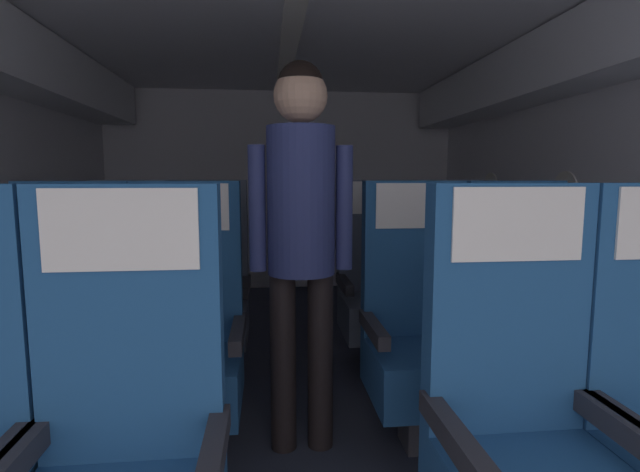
{
  "coord_description": "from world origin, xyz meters",
  "views": [
    {
      "loc": [
        -0.15,
        0.22,
        1.17
      ],
      "look_at": [
        0.13,
        2.8,
        0.85
      ],
      "focal_mm": 26.88,
      "sensor_mm": 36.0,
      "label": 1
    }
  ],
  "objects": [
    {
      "name": "seat_a_left_aisle",
      "position": [
        -0.51,
        1.33,
        0.48
      ],
      "size": [
        0.49,
        0.47,
        1.16
      ],
      "color": "#38383D",
      "rests_on": "ground"
    },
    {
      "name": "seat_c_left_aisle",
      "position": [
        -0.51,
        3.06,
        0.48
      ],
      "size": [
        0.49,
        0.47,
        1.16
      ],
      "color": "#38383D",
      "rests_on": "ground"
    },
    {
      "name": "flight_attendant",
      "position": [
        -0.02,
        2.19,
        1.01
      ],
      "size": [
        0.43,
        0.28,
        1.63
      ],
      "rotation": [
        0.0,
        0.0,
        3.01
      ],
      "color": "black",
      "rests_on": "ground"
    },
    {
      "name": "seat_b_left_window",
      "position": [
        -0.97,
        2.21,
        0.48
      ],
      "size": [
        0.49,
        0.47,
        1.16
      ],
      "color": "#38383D",
      "rests_on": "ground"
    },
    {
      "name": "seat_c_right_window",
      "position": [
        0.52,
        3.06,
        0.48
      ],
      "size": [
        0.49,
        0.47,
        1.16
      ],
      "color": "#38383D",
      "rests_on": "ground"
    },
    {
      "name": "ground",
      "position": [
        0.0,
        2.64,
        -0.01
      ],
      "size": [
        3.84,
        5.68,
        0.02
      ],
      "primitive_type": "cube",
      "color": "#2D3342"
    },
    {
      "name": "seat_b_right_window",
      "position": [
        0.5,
        2.2,
        0.48
      ],
      "size": [
        0.49,
        0.47,
        1.16
      ],
      "color": "#38383D",
      "rests_on": "ground"
    },
    {
      "name": "seat_c_left_window",
      "position": [
        -0.97,
        3.07,
        0.48
      ],
      "size": [
        0.49,
        0.47,
        1.16
      ],
      "color": "#38383D",
      "rests_on": "ground"
    },
    {
      "name": "seat_a_right_window",
      "position": [
        0.52,
        1.35,
        0.48
      ],
      "size": [
        0.49,
        0.47,
        1.16
      ],
      "color": "#38383D",
      "rests_on": "ground"
    },
    {
      "name": "seat_c_right_aisle",
      "position": [
        0.96,
        3.06,
        0.48
      ],
      "size": [
        0.49,
        0.47,
        1.16
      ],
      "color": "#38383D",
      "rests_on": "ground"
    },
    {
      "name": "seat_b_right_aisle",
      "position": [
        0.98,
        2.2,
        0.48
      ],
      "size": [
        0.49,
        0.47,
        1.16
      ],
      "color": "#38383D",
      "rests_on": "ground"
    },
    {
      "name": "seat_b_left_aisle",
      "position": [
        -0.5,
        2.21,
        0.48
      ],
      "size": [
        0.49,
        0.47,
        1.16
      ],
      "color": "#38383D",
      "rests_on": "ground"
    },
    {
      "name": "fuselage_shell",
      "position": [
        0.0,
        2.9,
        1.53
      ],
      "size": [
        3.72,
        5.33,
        2.11
      ],
      "color": "silver",
      "rests_on": "ground"
    }
  ]
}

